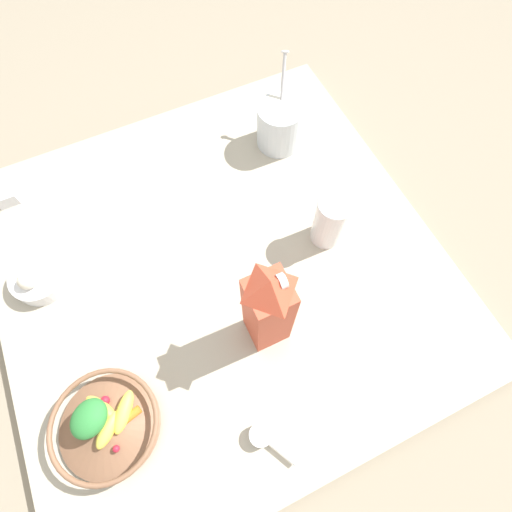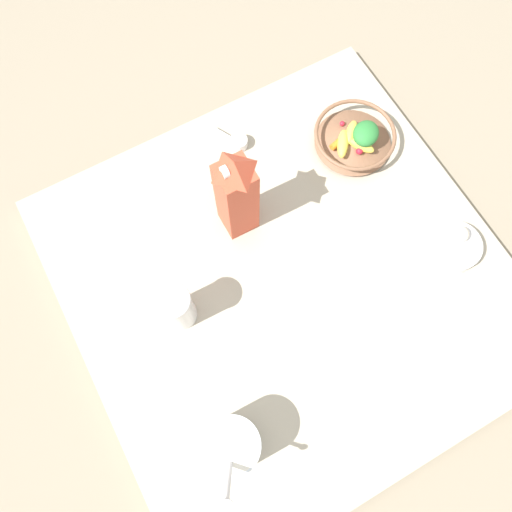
{
  "view_description": "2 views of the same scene",
  "coord_description": "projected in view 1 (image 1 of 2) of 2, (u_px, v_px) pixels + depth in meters",
  "views": [
    {
      "loc": [
        -0.36,
        0.08,
        0.88
      ],
      "look_at": [
        -0.04,
        -0.07,
        0.1
      ],
      "focal_mm": 28.0,
      "sensor_mm": 36.0,
      "label": 1
    },
    {
      "loc": [
        0.25,
        -0.22,
        1.15
      ],
      "look_at": [
        -0.06,
        -0.05,
        0.12
      ],
      "focal_mm": 35.0,
      "sensor_mm": 36.0,
      "label": 2
    }
  ],
  "objects": [
    {
      "name": "ground_plane",
      "position": [
        221.0,
        271.0,
        0.95
      ],
      "size": [
        6.0,
        6.0,
        0.0
      ],
      "primitive_type": "plane",
      "color": "gray"
    },
    {
      "name": "countertop",
      "position": [
        221.0,
        268.0,
        0.93
      ],
      "size": [
        0.97,
        0.97,
        0.04
      ],
      "color": "#B2A893",
      "rests_on": "ground_plane"
    },
    {
      "name": "fruit_bowl",
      "position": [
        105.0,
        424.0,
        0.74
      ],
      "size": [
        0.2,
        0.2,
        0.08
      ],
      "color": "brown",
      "rests_on": "countertop"
    },
    {
      "name": "milk_carton",
      "position": [
        268.0,
        309.0,
        0.72
      ],
      "size": [
        0.07,
        0.07,
        0.28
      ],
      "color": "#CC4C33",
      "rests_on": "countertop"
    },
    {
      "name": "yogurt_tub",
      "position": [
        280.0,
        124.0,
        1.0
      ],
      "size": [
        0.14,
        0.11,
        0.21
      ],
      "color": "silver",
      "rests_on": "countertop"
    },
    {
      "name": "drinking_cup",
      "position": [
        330.0,
        220.0,
        0.88
      ],
      "size": [
        0.08,
        0.08,
        0.14
      ],
      "color": "white",
      "rests_on": "countertop"
    },
    {
      "name": "spice_jar",
      "position": [
        6.0,
        196.0,
        0.97
      ],
      "size": [
        0.05,
        0.05,
        0.03
      ],
      "color": "silver",
      "rests_on": "countertop"
    },
    {
      "name": "measuring_scoop",
      "position": [
        262.0,
        436.0,
        0.75
      ],
      "size": [
        0.1,
        0.06,
        0.03
      ],
      "color": "white",
      "rests_on": "countertop"
    },
    {
      "name": "garlic_bowl",
      "position": [
        39.0,
        278.0,
        0.87
      ],
      "size": [
        0.12,
        0.12,
        0.07
      ],
      "color": "white",
      "rests_on": "countertop"
    }
  ]
}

